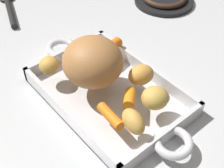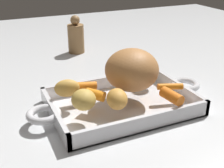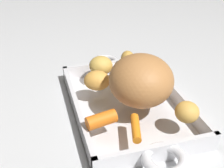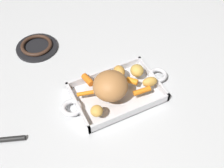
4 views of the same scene
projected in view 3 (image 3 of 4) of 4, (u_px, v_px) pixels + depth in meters
ground_plane at (127, 109)px, 0.59m from camera, size 2.12×2.12×0.00m
roasting_dish at (127, 104)px, 0.58m from camera, size 0.41×0.21×0.03m
pork_roast at (141, 80)px, 0.52m from camera, size 0.12×0.12×0.09m
baby_carrot_long at (136, 128)px, 0.47m from camera, size 0.06×0.03×0.02m
baby_carrot_center_right at (120, 75)px, 0.62m from camera, size 0.04×0.05×0.02m
baby_carrot_center_left at (141, 71)px, 0.64m from camera, size 0.07×0.03×0.02m
baby_carrot_short at (101, 120)px, 0.48m from camera, size 0.03×0.06×0.03m
potato_halved at (101, 66)px, 0.63m from camera, size 0.06×0.06×0.04m
potato_corner at (187, 112)px, 0.49m from camera, size 0.06×0.06×0.04m
potato_near_roast at (128, 60)px, 0.66m from camera, size 0.06×0.04×0.04m
potato_golden_large at (97, 80)px, 0.58m from camera, size 0.05×0.06×0.04m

